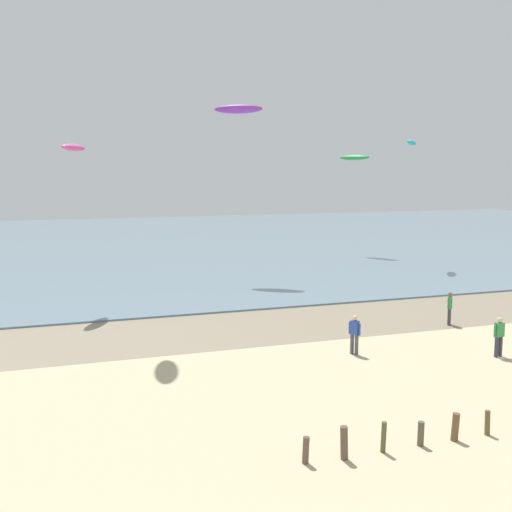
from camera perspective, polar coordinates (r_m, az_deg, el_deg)
The scene contains 9 objects.
wet_sand_strip at distance 30.28m, azimuth -8.81°, elevation -7.19°, with size 120.00×6.93×0.01m, color gray.
sea at distance 67.94m, azimuth -14.34°, elevation 1.08°, with size 160.00×70.00×0.10m, color slate.
person_nearest_camera at distance 26.98m, azimuth 9.06°, elevation -7.06°, with size 0.38×0.49×1.71m.
person_mid_beach at distance 33.10m, azimuth 17.41°, elevation -4.53°, with size 0.38×0.49×1.71m.
person_by_waterline at distance 28.24m, azimuth 21.48°, elevation -6.84°, with size 0.57×0.24×1.71m.
kite_aloft_1 at distance 58.47m, azimuth 9.06°, elevation 8.97°, with size 3.15×1.01×0.50m, color green.
kite_aloft_2 at distance 51.86m, azimuth 14.13°, elevation 10.12°, with size 2.39×0.77×0.38m, color #19B2B7.
kite_aloft_5 at distance 45.12m, azimuth -1.64°, elevation 13.39°, with size 3.54×1.13×0.57m, color purple.
kite_aloft_6 at distance 36.40m, azimuth -16.47°, elevation 9.58°, with size 2.42×0.77×0.39m, color #E54C99.
Camera 1 is at (-4.81, -5.67, 7.85)m, focal length 43.41 mm.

